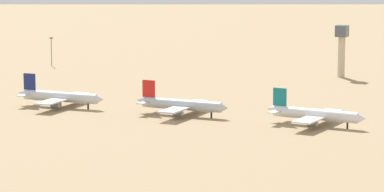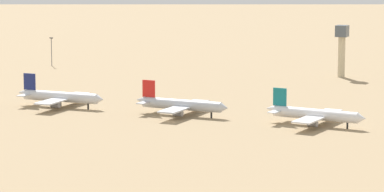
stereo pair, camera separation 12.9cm
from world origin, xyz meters
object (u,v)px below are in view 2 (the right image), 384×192
(parked_jet_red_3, at_px, (181,105))
(control_tower, at_px, (342,46))
(parked_jet_teal_4, at_px, (314,114))
(parked_jet_navy_2, at_px, (60,97))
(light_pole_west, at_px, (51,49))

(parked_jet_red_3, bearing_deg, control_tower, 79.97)
(parked_jet_red_3, relative_size, control_tower, 1.51)
(parked_jet_red_3, distance_m, parked_jet_teal_4, 48.24)
(parked_jet_teal_4, bearing_deg, parked_jet_navy_2, -173.34)
(parked_jet_navy_2, distance_m, control_tower, 143.42)
(parked_jet_red_3, bearing_deg, parked_jet_navy_2, -176.61)
(parked_jet_red_3, xyz_separation_m, light_pole_west, (-120.29, 103.14, 4.37))
(control_tower, bearing_deg, light_pole_west, -172.44)
(parked_jet_red_3, height_order, light_pole_west, light_pole_west)
(parked_jet_red_3, xyz_separation_m, control_tower, (22.11, 122.03, 10.33))
(parked_jet_navy_2, xyz_separation_m, parked_jet_red_3, (48.03, 2.64, -0.04))
(parked_jet_teal_4, bearing_deg, control_tower, 106.72)
(parked_jet_red_3, relative_size, parked_jet_teal_4, 1.01)
(control_tower, height_order, light_pole_west, control_tower)
(control_tower, distance_m, light_pole_west, 143.77)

